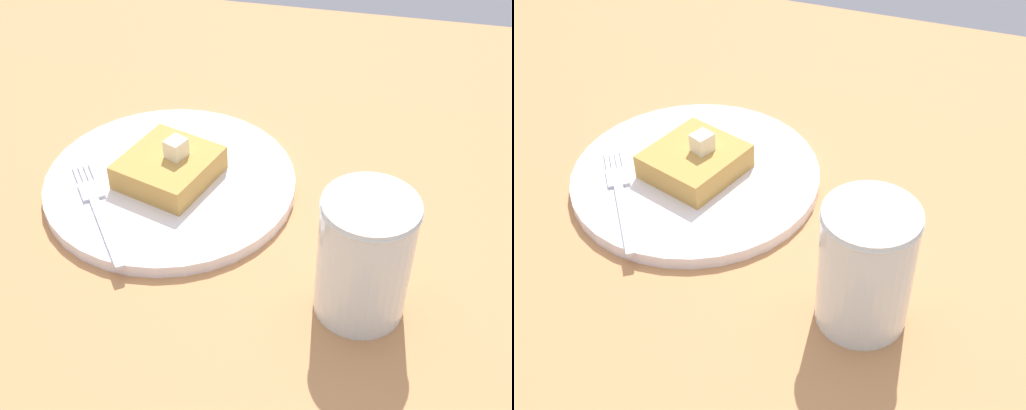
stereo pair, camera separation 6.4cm
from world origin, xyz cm
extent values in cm
cube|color=#BB7E4C|center=(0.00, 0.00, 1.39)|extent=(106.95, 106.95, 2.77)
cylinder|color=white|center=(3.25, 9.11, 3.42)|extent=(25.43, 25.43, 1.30)
torus|color=#2A5077|center=(3.25, 9.11, 3.67)|extent=(25.43, 25.43, 0.80)
cube|color=#C39042|center=(3.25, 9.11, 5.41)|extent=(10.65, 10.96, 2.66)
cube|color=#F5EDC6|center=(4.05, 9.46, 7.70)|extent=(2.39, 2.48, 1.93)
cube|color=silver|center=(0.02, 0.10, 4.25)|extent=(6.49, 8.69, 0.36)
cube|color=silver|center=(-3.66, 5.33, 4.25)|extent=(3.41, 3.56, 0.36)
cube|color=silver|center=(-6.06, 7.31, 4.25)|extent=(2.10, 2.80, 0.36)
cube|color=silver|center=(-5.61, 7.62, 4.25)|extent=(2.10, 2.80, 0.36)
cube|color=silver|center=(-5.16, 7.94, 4.25)|extent=(2.10, 2.80, 0.36)
cube|color=silver|center=(-4.71, 8.26, 4.25)|extent=(2.10, 2.80, 0.36)
cylinder|color=#552707|center=(23.61, -2.70, 6.64)|extent=(7.06, 7.06, 7.73)
cylinder|color=silver|center=(23.61, -2.70, 8.52)|extent=(7.68, 7.68, 11.49)
torus|color=silver|center=(23.61, -2.70, 13.81)|extent=(7.87, 7.87, 0.50)
camera|label=1|loc=(23.64, -44.31, 48.96)|focal=50.00mm
camera|label=2|loc=(29.79, -42.56, 48.96)|focal=50.00mm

